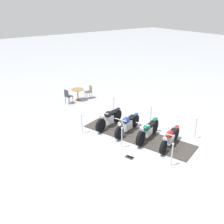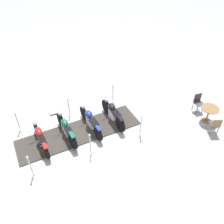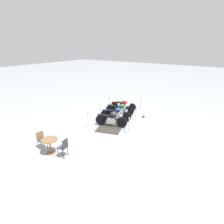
{
  "view_description": "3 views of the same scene",
  "coord_description": "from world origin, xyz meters",
  "px_view_note": "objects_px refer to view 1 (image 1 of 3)",
  "views": [
    {
      "loc": [
        8.28,
        -7.55,
        6.13
      ],
      "look_at": [
        -1.13,
        -0.7,
        1.08
      ],
      "focal_mm": 41.36,
      "sensor_mm": 36.0,
      "label": 1
    },
    {
      "loc": [
        -0.35,
        7.7,
        7.7
      ],
      "look_at": [
        -1.51,
        -0.08,
        0.97
      ],
      "focal_mm": 37.87,
      "sensor_mm": 36.0,
      "label": 2
    },
    {
      "loc": [
        -11.3,
        -7.3,
        5.24
      ],
      "look_at": [
        -1.52,
        -0.53,
        1.0
      ],
      "focal_mm": 30.96,
      "sensor_mm": 36.0,
      "label": 3
    }
  ],
  "objects_px": {
    "stanchion_right_front": "(82,127)",
    "cafe_chair_near_table": "(89,91)",
    "motorcycle_maroon": "(170,138)",
    "cafe_table": "(78,92)",
    "stanchion_right_mid": "(122,141)",
    "cafe_chair_across_table": "(68,96)",
    "stanchion_right_rear": "(172,158)",
    "stanchion_left_front": "(114,109)",
    "stanchion_left_mid": "(151,119)",
    "motorcycle_forest": "(148,131)",
    "motorcycle_navy": "(127,124)",
    "stanchion_left_rear": "(195,132)",
    "motorcycle_black": "(109,118)",
    "info_placard": "(129,156)"
  },
  "relations": [
    {
      "from": "motorcycle_forest",
      "to": "stanchion_right_mid",
      "type": "relative_size",
      "value": 1.99
    },
    {
      "from": "motorcycle_black",
      "to": "cafe_chair_across_table",
      "type": "distance_m",
      "value": 4.29
    },
    {
      "from": "cafe_table",
      "to": "cafe_chair_near_table",
      "type": "distance_m",
      "value": 0.82
    },
    {
      "from": "stanchion_right_rear",
      "to": "cafe_table",
      "type": "relative_size",
      "value": 1.32
    },
    {
      "from": "stanchion_right_mid",
      "to": "cafe_chair_near_table",
      "type": "relative_size",
      "value": 1.18
    },
    {
      "from": "stanchion_left_rear",
      "to": "stanchion_right_mid",
      "type": "distance_m",
      "value": 3.61
    },
    {
      "from": "stanchion_left_front",
      "to": "info_placard",
      "type": "height_order",
      "value": "stanchion_left_front"
    },
    {
      "from": "motorcycle_forest",
      "to": "cafe_table",
      "type": "distance_m",
      "value": 6.61
    },
    {
      "from": "info_placard",
      "to": "cafe_chair_near_table",
      "type": "relative_size",
      "value": 0.46
    },
    {
      "from": "stanchion_left_front",
      "to": "info_placard",
      "type": "relative_size",
      "value": 2.83
    },
    {
      "from": "motorcycle_navy",
      "to": "motorcycle_forest",
      "type": "relative_size",
      "value": 1.02
    },
    {
      "from": "stanchion_right_mid",
      "to": "cafe_chair_across_table",
      "type": "xyz_separation_m",
      "value": [
        -6.31,
        0.57,
        0.19
      ]
    },
    {
      "from": "stanchion_right_front",
      "to": "cafe_table",
      "type": "bearing_deg",
      "value": 153.39
    },
    {
      "from": "stanchion_right_front",
      "to": "stanchion_left_front",
      "type": "height_order",
      "value": "stanchion_left_front"
    },
    {
      "from": "stanchion_right_mid",
      "to": "cafe_chair_near_table",
      "type": "xyz_separation_m",
      "value": [
        -6.38,
        2.19,
        0.15
      ]
    },
    {
      "from": "stanchion_right_mid",
      "to": "stanchion_left_rear",
      "type": "bearing_deg",
      "value": 66.82
    },
    {
      "from": "motorcycle_navy",
      "to": "stanchion_left_mid",
      "type": "height_order",
      "value": "stanchion_left_mid"
    },
    {
      "from": "stanchion_left_front",
      "to": "stanchion_left_rear",
      "type": "xyz_separation_m",
      "value": [
        4.52,
        1.48,
        -0.06
      ]
    },
    {
      "from": "motorcycle_navy",
      "to": "motorcycle_maroon",
      "type": "height_order",
      "value": "motorcycle_navy"
    },
    {
      "from": "motorcycle_maroon",
      "to": "stanchion_right_rear",
      "type": "relative_size",
      "value": 1.87
    },
    {
      "from": "stanchion_left_mid",
      "to": "cafe_chair_across_table",
      "type": "xyz_separation_m",
      "value": [
        -5.47,
        -2.01,
        0.17
      ]
    },
    {
      "from": "motorcycle_maroon",
      "to": "cafe_table",
      "type": "xyz_separation_m",
      "value": [
        -7.69,
        -0.41,
        0.11
      ]
    },
    {
      "from": "cafe_chair_near_table",
      "to": "cafe_chair_across_table",
      "type": "distance_m",
      "value": 1.62
    },
    {
      "from": "motorcycle_black",
      "to": "cafe_table",
      "type": "xyz_separation_m",
      "value": [
        -4.45,
        0.64,
        0.08
      ]
    },
    {
      "from": "info_placard",
      "to": "cafe_table",
      "type": "relative_size",
      "value": 0.5
    },
    {
      "from": "cafe_chair_across_table",
      "to": "motorcycle_maroon",
      "type": "bearing_deg",
      "value": -92.73
    },
    {
      "from": "cafe_table",
      "to": "cafe_chair_near_table",
      "type": "bearing_deg",
      "value": 83.06
    },
    {
      "from": "stanchion_left_front",
      "to": "cafe_table",
      "type": "xyz_separation_m",
      "value": [
        -3.38,
        -0.46,
        0.16
      ]
    },
    {
      "from": "stanchion_left_front",
      "to": "stanchion_left_mid",
      "type": "bearing_deg",
      "value": 18.08
    },
    {
      "from": "motorcycle_forest",
      "to": "cafe_chair_near_table",
      "type": "height_order",
      "value": "motorcycle_forest"
    },
    {
      "from": "motorcycle_forest",
      "to": "stanchion_right_rear",
      "type": "height_order",
      "value": "same"
    },
    {
      "from": "stanchion_right_front",
      "to": "stanchion_left_rear",
      "type": "relative_size",
      "value": 0.95
    },
    {
      "from": "stanchion_right_front",
      "to": "cafe_chair_across_table",
      "type": "relative_size",
      "value": 1.11
    },
    {
      "from": "motorcycle_black",
      "to": "stanchion_left_rear",
      "type": "distance_m",
      "value": 4.31
    },
    {
      "from": "stanchion_right_front",
      "to": "stanchion_left_rear",
      "type": "xyz_separation_m",
      "value": [
        3.68,
        4.05,
        0.02
      ]
    },
    {
      "from": "stanchion_right_rear",
      "to": "stanchion_left_mid",
      "type": "relative_size",
      "value": 0.95
    },
    {
      "from": "motorcycle_navy",
      "to": "stanchion_left_rear",
      "type": "height_order",
      "value": "stanchion_left_rear"
    },
    {
      "from": "cafe_table",
      "to": "motorcycle_maroon",
      "type": "bearing_deg",
      "value": 3.06
    },
    {
      "from": "stanchion_right_rear",
      "to": "stanchion_left_rear",
      "type": "xyz_separation_m",
      "value": [
        -0.84,
        2.58,
        -0.01
      ]
    },
    {
      "from": "motorcycle_navy",
      "to": "stanchion_left_front",
      "type": "xyz_separation_m",
      "value": [
        -2.15,
        0.76,
        -0.08
      ]
    },
    {
      "from": "cafe_chair_near_table",
      "to": "stanchion_right_rear",
      "type": "bearing_deg",
      "value": 87.41
    },
    {
      "from": "motorcycle_navy",
      "to": "motorcycle_maroon",
      "type": "xyz_separation_m",
      "value": [
        2.15,
        0.7,
        -0.03
      ]
    },
    {
      "from": "stanchion_left_front",
      "to": "cafe_table",
      "type": "bearing_deg",
      "value": -172.19
    },
    {
      "from": "stanchion_right_front",
      "to": "cafe_chair_near_table",
      "type": "height_order",
      "value": "stanchion_right_front"
    },
    {
      "from": "motorcycle_forest",
      "to": "stanchion_left_mid",
      "type": "xyz_separation_m",
      "value": [
        -0.97,
        1.13,
        -0.1
      ]
    },
    {
      "from": "stanchion_left_mid",
      "to": "stanchion_right_rear",
      "type": "bearing_deg",
      "value": -30.66
    },
    {
      "from": "info_placard",
      "to": "cafe_chair_near_table",
      "type": "bearing_deg",
      "value": -36.58
    },
    {
      "from": "stanchion_left_front",
      "to": "cafe_chair_near_table",
      "type": "xyz_separation_m",
      "value": [
        -3.28,
        0.35,
        0.1
      ]
    },
    {
      "from": "stanchion_right_front",
      "to": "stanchion_right_mid",
      "type": "distance_m",
      "value": 2.38
    },
    {
      "from": "cafe_chair_across_table",
      "to": "stanchion_right_front",
      "type": "bearing_deg",
      "value": -119.83
    }
  ]
}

